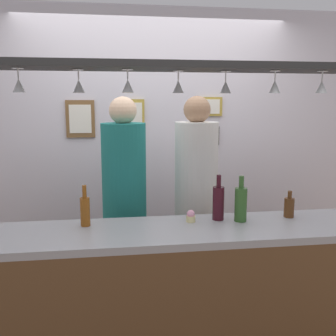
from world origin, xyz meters
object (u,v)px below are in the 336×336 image
at_px(person_middle_white_patterned_shirt, 196,186).
at_px(picture_frame_crest, 135,113).
at_px(bottle_champagne_green, 241,203).
at_px(picture_frame_upper_small, 211,107).
at_px(person_left_teal_shirt, 124,188).
at_px(bottle_beer_brown_stubby, 289,207).
at_px(cupcake, 191,216).
at_px(bottle_wine_dark_red, 218,202).
at_px(bottle_beer_amber_tall, 85,210).
at_px(picture_frame_lower_pair, 204,136).
at_px(picture_frame_caricature, 80,119).

xyz_separation_m(person_middle_white_patterned_shirt, picture_frame_crest, (-0.44, 0.71, 0.55)).
relative_size(bottle_champagne_green, picture_frame_upper_small, 1.36).
xyz_separation_m(person_left_teal_shirt, bottle_champagne_green, (0.73, -0.60, 0.01)).
xyz_separation_m(bottle_beer_brown_stubby, picture_frame_upper_small, (-0.23, 1.28, 0.65)).
distance_m(bottle_beer_brown_stubby, cupcake, 0.68).
bearing_deg(person_left_teal_shirt, picture_frame_upper_small, 39.70).
relative_size(bottle_champagne_green, picture_frame_crest, 1.15).
bearing_deg(bottle_beer_brown_stubby, person_middle_white_patterned_shirt, 132.57).
bearing_deg(bottle_wine_dark_red, bottle_beer_brown_stubby, -1.35).
bearing_deg(picture_frame_crest, picture_frame_upper_small, 0.00).
xyz_separation_m(bottle_beer_brown_stubby, cupcake, (-0.68, -0.01, -0.03)).
distance_m(bottle_beer_amber_tall, picture_frame_upper_small, 1.81).
height_order(bottle_wine_dark_red, bottle_champagne_green, same).
xyz_separation_m(person_left_teal_shirt, picture_frame_lower_pair, (0.80, 0.71, 0.33)).
bearing_deg(picture_frame_lower_pair, bottle_champagne_green, -92.81).
distance_m(bottle_wine_dark_red, bottle_champagne_green, 0.15).
bearing_deg(bottle_beer_brown_stubby, bottle_beer_amber_tall, 179.85).
bearing_deg(cupcake, picture_frame_lower_pair, 73.23).
xyz_separation_m(picture_frame_lower_pair, picture_frame_upper_small, (0.06, 0.00, 0.28)).
height_order(bottle_beer_brown_stubby, cupcake, bottle_beer_brown_stubby).
bearing_deg(cupcake, bottle_wine_dark_red, 6.83).
relative_size(bottle_wine_dark_red, bottle_beer_brown_stubby, 1.67).
bearing_deg(person_middle_white_patterned_shirt, bottle_wine_dark_red, -87.04).
bearing_deg(cupcake, person_left_teal_shirt, 125.35).
xyz_separation_m(picture_frame_crest, picture_frame_lower_pair, (0.67, 0.00, -0.22)).
xyz_separation_m(bottle_wine_dark_red, bottle_beer_brown_stubby, (0.49, -0.01, -0.05)).
xyz_separation_m(picture_frame_upper_small, picture_frame_caricature, (-1.23, 0.00, -0.11)).
bearing_deg(picture_frame_crest, person_middle_white_patterned_shirt, -58.52).
bearing_deg(person_middle_white_patterned_shirt, bottle_beer_amber_tall, -146.00).
relative_size(bottle_champagne_green, picture_frame_caricature, 0.88).
bearing_deg(bottle_beer_brown_stubby, cupcake, -179.07).
xyz_separation_m(bottle_beer_amber_tall, cupcake, (0.67, -0.01, -0.06)).
height_order(bottle_beer_amber_tall, bottle_beer_brown_stubby, bottle_beer_amber_tall).
bearing_deg(picture_frame_lower_pair, picture_frame_caricature, 180.00).
height_order(person_left_teal_shirt, bottle_champagne_green, person_left_teal_shirt).
relative_size(bottle_beer_amber_tall, picture_frame_crest, 1.00).
xyz_separation_m(bottle_wine_dark_red, bottle_beer_amber_tall, (-0.86, -0.01, -0.02)).
xyz_separation_m(person_middle_white_patterned_shirt, bottle_champagne_green, (0.16, -0.60, 0.01)).
distance_m(bottle_wine_dark_red, cupcake, 0.21).
height_order(person_left_teal_shirt, bottle_beer_brown_stubby, person_left_teal_shirt).
height_order(bottle_beer_amber_tall, picture_frame_caricature, picture_frame_caricature).
bearing_deg(cupcake, picture_frame_upper_small, 70.66).
distance_m(bottle_beer_amber_tall, picture_frame_crest, 1.45).
relative_size(cupcake, picture_frame_lower_pair, 0.26).
height_order(person_left_teal_shirt, picture_frame_lower_pair, person_left_teal_shirt).
bearing_deg(picture_frame_upper_small, bottle_wine_dark_red, -101.78).
bearing_deg(picture_frame_lower_pair, bottle_beer_brown_stubby, -77.25).
bearing_deg(person_middle_white_patterned_shirt, picture_frame_caricature, 142.67).
relative_size(person_middle_white_patterned_shirt, cupcake, 22.84).
bearing_deg(picture_frame_lower_pair, person_middle_white_patterned_shirt, -107.76).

